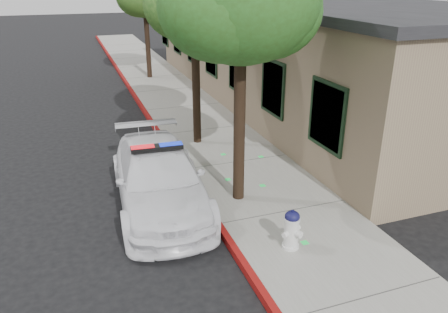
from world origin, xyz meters
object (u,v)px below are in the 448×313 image
police_car (159,178)px  street_tree_near (242,3)px  street_tree_mid (194,2)px  fire_hydrant (292,229)px  clapboard_building (297,50)px

police_car → street_tree_near: bearing=-13.1°
street_tree_mid → fire_hydrant: bearing=-89.5°
clapboard_building → street_tree_near: 10.19m
street_tree_mid → clapboard_building: bearing=35.5°
clapboard_building → fire_hydrant: size_ratio=25.39×
police_car → street_tree_near: (1.80, -0.54, 3.87)m
fire_hydrant → street_tree_near: size_ratio=0.14×
police_car → street_tree_near: size_ratio=0.84×
fire_hydrant → street_tree_mid: (-0.05, 6.27, 3.81)m
street_tree_near → street_tree_mid: 4.01m
fire_hydrant → street_tree_near: 4.62m
police_car → street_tree_near: street_tree_near is taller
fire_hydrant → street_tree_near: street_tree_near is taller
police_car → fire_hydrant: 3.46m
police_car → fire_hydrant: police_car is taller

